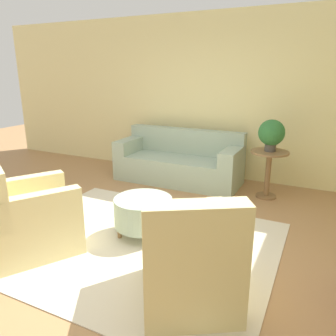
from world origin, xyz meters
TOP-DOWN VIEW (x-y plane):
  - ground_plane at (0.00, 0.00)m, footprint 16.00×16.00m
  - wall_back at (0.00, 2.83)m, footprint 9.54×0.12m
  - rug at (0.00, 0.00)m, footprint 3.03×2.48m
  - couch at (-0.44, 2.21)m, footprint 2.12×0.84m
  - armchair_left at (-0.91, -0.63)m, footprint 1.08×1.12m
  - armchair_right at (0.91, -0.63)m, footprint 1.08×1.12m
  - ottoman_table at (-0.01, 0.23)m, footprint 0.67×0.67m
  - side_table at (1.07, 2.08)m, footprint 0.55×0.55m
  - potted_plant_on_side_table at (1.07, 2.08)m, footprint 0.38×0.38m

SIDE VIEW (x-z plane):
  - ground_plane at x=0.00m, z-range 0.00..0.00m
  - rug at x=0.00m, z-range 0.00..0.01m
  - ottoman_table at x=-0.01m, z-range 0.07..0.51m
  - couch at x=-0.44m, z-range -0.11..0.76m
  - armchair_left at x=-0.91m, z-range -0.12..0.87m
  - armchair_right at x=0.91m, z-range -0.12..0.87m
  - side_table at x=1.07m, z-range 0.13..0.85m
  - potted_plant_on_side_table at x=1.07m, z-range 0.75..1.21m
  - wall_back at x=0.00m, z-range 0.00..2.80m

